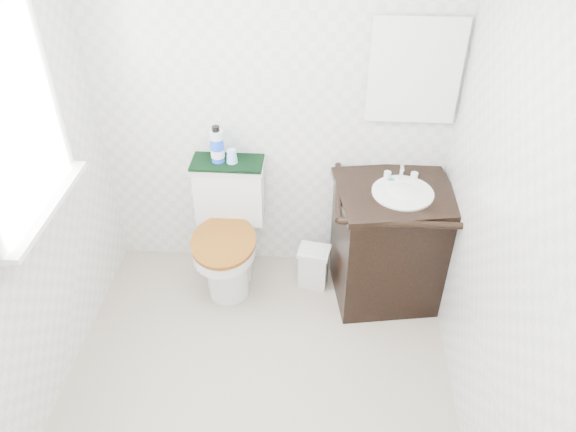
# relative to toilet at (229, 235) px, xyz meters

# --- Properties ---
(floor) EXTENTS (2.40, 2.40, 0.00)m
(floor) POSITION_rel_toilet_xyz_m (0.28, -0.97, -0.37)
(floor) COLOR #A69B85
(floor) RESTS_ON ground
(wall_back) EXTENTS (2.40, 0.00, 2.40)m
(wall_back) POSITION_rel_toilet_xyz_m (0.28, 0.23, 0.83)
(wall_back) COLOR silver
(wall_back) RESTS_ON ground
(wall_right) EXTENTS (0.00, 2.40, 2.40)m
(wall_right) POSITION_rel_toilet_xyz_m (1.38, -0.97, 0.83)
(wall_right) COLOR silver
(wall_right) RESTS_ON ground
(window) EXTENTS (0.02, 0.70, 0.90)m
(window) POSITION_rel_toilet_xyz_m (-0.79, -0.72, 1.18)
(window) COLOR white
(window) RESTS_ON wall_left
(mirror) EXTENTS (0.50, 0.02, 0.60)m
(mirror) POSITION_rel_toilet_xyz_m (1.09, 0.21, 1.08)
(mirror) COLOR silver
(mirror) RESTS_ON wall_back
(toilet) EXTENTS (0.46, 0.65, 0.85)m
(toilet) POSITION_rel_toilet_xyz_m (0.00, 0.00, 0.00)
(toilet) COLOR white
(toilet) RESTS_ON floor
(vanity) EXTENTS (0.79, 0.70, 0.92)m
(vanity) POSITION_rel_toilet_xyz_m (1.04, -0.06, 0.06)
(vanity) COLOR black
(vanity) RESTS_ON floor
(trash_bin) EXTENTS (0.23, 0.20, 0.30)m
(trash_bin) POSITION_rel_toilet_xyz_m (0.57, -0.02, -0.22)
(trash_bin) COLOR silver
(trash_bin) RESTS_ON floor
(towel) EXTENTS (0.45, 0.22, 0.02)m
(towel) POSITION_rel_toilet_xyz_m (-0.00, 0.12, 0.49)
(towel) COLOR black
(towel) RESTS_ON toilet
(mouthwash_bottle) EXTENTS (0.08, 0.08, 0.24)m
(mouthwash_bottle) POSITION_rel_toilet_xyz_m (-0.06, 0.13, 0.60)
(mouthwash_bottle) COLOR blue
(mouthwash_bottle) RESTS_ON towel
(cup) EXTENTS (0.07, 0.07, 0.09)m
(cup) POSITION_rel_toilet_xyz_m (0.03, 0.12, 0.54)
(cup) COLOR #96C4F6
(cup) RESTS_ON towel
(soap_bar) EXTENTS (0.06, 0.04, 0.02)m
(soap_bar) POSITION_rel_toilet_xyz_m (1.01, 0.04, 0.46)
(soap_bar) COLOR #1A737D
(soap_bar) RESTS_ON vanity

